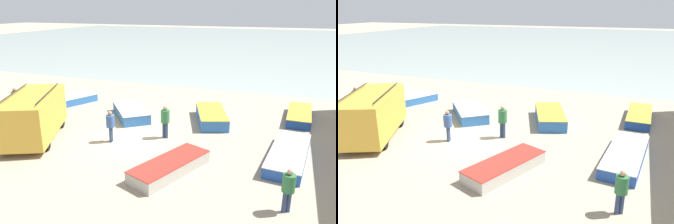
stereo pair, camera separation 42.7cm
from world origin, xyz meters
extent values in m
plane|color=tan|center=(0.00, 0.00, 0.00)|extent=(200.00, 200.00, 0.00)
cube|color=#99A89E|center=(0.00, 52.00, 0.00)|extent=(120.00, 80.00, 0.01)
cube|color=gold|center=(-4.54, -1.38, 1.28)|extent=(4.14, 5.51, 2.00)
cube|color=black|center=(-5.65, 0.95, 0.73)|extent=(1.85, 0.95, 0.90)
cube|color=#1E232D|center=(-5.62, 0.88, 1.88)|extent=(1.75, 0.88, 0.64)
cylinder|color=black|center=(-6.08, -0.38, 0.34)|extent=(0.49, 0.70, 0.67)
cylinder|color=black|center=(-4.35, 0.45, 0.34)|extent=(0.49, 0.70, 0.67)
cylinder|color=black|center=(-4.73, -3.21, 0.34)|extent=(0.49, 0.70, 0.67)
cylinder|color=black|center=(-3.00, -2.39, 0.34)|extent=(0.49, 0.70, 0.67)
cylinder|color=black|center=(-5.31, -1.75, 2.40)|extent=(1.83, 3.77, 0.05)
cylinder|color=black|center=(-3.78, -1.02, 2.40)|extent=(1.83, 3.77, 0.05)
cube|color=#ADA89E|center=(3.23, -2.40, 0.25)|extent=(2.58, 3.95, 0.50)
cone|color=#ADA89E|center=(4.06, -0.29, 0.25)|extent=(0.74, 0.94, 0.47)
cube|color=#B22D23|center=(3.23, -2.40, 0.43)|extent=(1.19, 0.63, 0.05)
cube|color=#B22D23|center=(3.23, -2.40, 0.52)|extent=(2.61, 3.99, 0.04)
cube|color=#2D66AD|center=(-1.47, 3.39, 0.29)|extent=(3.45, 3.73, 0.59)
cone|color=#2D66AD|center=(-2.82, 5.05, 0.29)|extent=(0.92, 0.95, 0.56)
cube|color=silver|center=(-1.47, 3.39, 0.52)|extent=(1.27, 1.08, 0.05)
cube|color=silver|center=(-1.47, 3.39, 0.61)|extent=(3.49, 3.77, 0.04)
cube|color=navy|center=(8.22, 6.53, 0.25)|extent=(1.44, 3.98, 0.50)
cone|color=navy|center=(8.31, 8.93, 0.25)|extent=(0.51, 0.88, 0.48)
cube|color=gold|center=(8.22, 6.53, 0.44)|extent=(1.20, 0.24, 0.05)
cube|color=gold|center=(8.22, 6.53, 0.52)|extent=(1.45, 4.02, 0.04)
cube|color=#234CA3|center=(7.74, 0.52, 0.24)|extent=(1.93, 4.64, 0.48)
cone|color=#234CA3|center=(8.04, 3.25, 0.24)|extent=(0.56, 1.04, 0.46)
cube|color=silver|center=(7.74, 0.52, 0.41)|extent=(1.35, 0.34, 0.05)
cube|color=silver|center=(7.74, 0.52, 0.50)|extent=(1.95, 4.69, 0.04)
cube|color=#2D66AD|center=(3.36, 4.30, 0.32)|extent=(2.70, 3.99, 0.64)
cone|color=#2D66AD|center=(2.59, 6.41, 0.32)|extent=(0.85, 0.97, 0.61)
cube|color=gold|center=(3.36, 4.30, 0.57)|extent=(1.39, 0.67, 0.05)
cube|color=gold|center=(3.36, 4.30, 0.66)|extent=(2.72, 4.03, 0.04)
cube|color=#2D66AD|center=(-6.74, 4.70, 0.24)|extent=(2.74, 3.54, 0.49)
cone|color=#2D66AD|center=(-7.51, 2.93, 0.24)|extent=(0.70, 0.82, 0.46)
cube|color=silver|center=(-6.74, 4.70, 0.42)|extent=(1.44, 0.77, 0.05)
cube|color=silver|center=(-6.74, 4.70, 0.51)|extent=(2.77, 3.58, 0.04)
cylinder|color=navy|center=(-8.32, 1.22, 0.42)|extent=(0.16, 0.16, 0.83)
cylinder|color=navy|center=(-8.39, 1.38, 0.42)|extent=(0.16, 0.16, 0.83)
cylinder|color=#2D6B3D|center=(-8.36, 1.30, 1.17)|extent=(0.45, 0.45, 0.66)
sphere|color=#8C664C|center=(-8.36, 1.30, 1.61)|extent=(0.23, 0.23, 0.23)
cylinder|color=navy|center=(-0.69, -0.32, 0.39)|extent=(0.15, 0.15, 0.78)
cylinder|color=navy|center=(-0.65, -0.48, 0.39)|extent=(0.15, 0.15, 0.78)
cylinder|color=#335189|center=(-0.67, -0.40, 1.09)|extent=(0.42, 0.42, 0.62)
sphere|color=#8C664C|center=(-0.67, -0.40, 1.50)|extent=(0.21, 0.21, 0.21)
cylinder|color=navy|center=(1.61, 1.07, 0.42)|extent=(0.16, 0.16, 0.83)
cylinder|color=navy|center=(1.78, 1.02, 0.42)|extent=(0.16, 0.16, 0.83)
cylinder|color=#2D6B3D|center=(1.69, 1.04, 1.16)|extent=(0.45, 0.45, 0.66)
sphere|color=tan|center=(1.69, 1.04, 1.61)|extent=(0.23, 0.23, 0.23)
cylinder|color=navy|center=(7.69, -3.64, 0.39)|extent=(0.14, 0.14, 0.77)
cylinder|color=navy|center=(7.82, -3.56, 0.39)|extent=(0.14, 0.14, 0.77)
cylinder|color=#2D6B3D|center=(7.75, -3.60, 1.08)|extent=(0.42, 0.42, 0.61)
sphere|color=tan|center=(7.75, -3.60, 1.48)|extent=(0.21, 0.21, 0.21)
camera|label=1|loc=(7.38, -13.70, 6.50)|focal=35.00mm
camera|label=2|loc=(7.77, -13.55, 6.50)|focal=35.00mm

